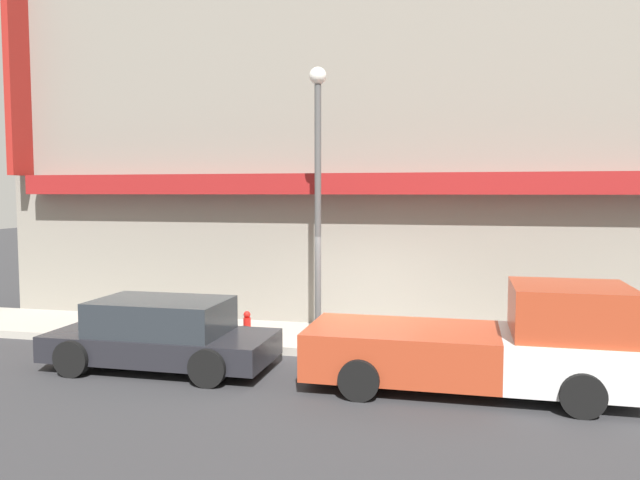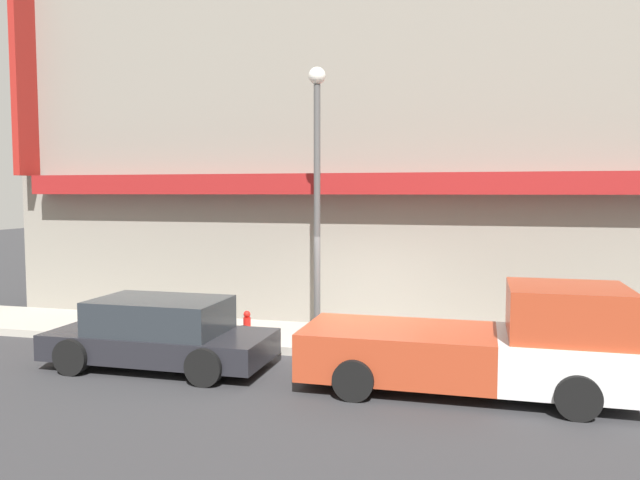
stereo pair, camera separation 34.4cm
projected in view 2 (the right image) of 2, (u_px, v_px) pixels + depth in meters
ground_plane at (349, 360)px, 12.77m from camera, size 80.00×80.00×0.00m
sidewalk at (361, 341)px, 14.00m from camera, size 36.00×2.55×0.18m
building at (381, 132)px, 16.28m from camera, size 19.80×3.80×10.05m
pickup_truck at (487, 345)px, 10.65m from camera, size 5.56×2.22×1.89m
parked_car at (160, 333)px, 12.22m from camera, size 4.37×2.04×1.36m
fire_hydrant at (247, 326)px, 13.73m from camera, size 0.16×0.16×0.65m
street_lamp at (317, 175)px, 13.02m from camera, size 0.36×0.36×5.84m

